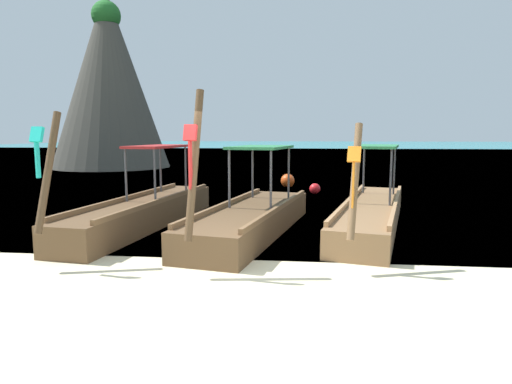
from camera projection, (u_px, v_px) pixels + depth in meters
The scene contains 8 objects.
ground at pixel (230, 290), 6.11m from camera, with size 120.00×120.00×0.00m, color beige.
sea_water at pixel (296, 148), 66.72m from camera, with size 120.00×120.00×0.00m, color teal.
longtail_boat_turquoise_ribbon at pixel (144, 211), 10.30m from camera, with size 1.80×6.60×2.53m.
longtail_boat_red_ribbon at pixel (252, 218), 9.58m from camera, with size 2.37×5.98×2.84m.
longtail_boat_orange_ribbon at pixel (372, 212), 10.35m from camera, with size 2.64×7.12×2.34m.
karst_rock at pixel (107, 84), 27.99m from camera, with size 7.64×7.36×11.16m.
mooring_buoy_near at pixel (315, 189), 15.77m from camera, with size 0.39×0.39×0.39m.
mooring_buoy_far at pixel (288, 181), 17.69m from camera, with size 0.56×0.56×0.56m.
Camera 1 is at (0.99, -5.80, 2.16)m, focal length 30.87 mm.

